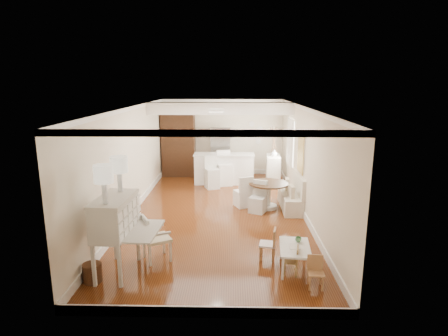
{
  "coord_description": "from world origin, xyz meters",
  "views": [
    {
      "loc": [
        0.38,
        -9.39,
        3.41
      ],
      "look_at": [
        0.16,
        0.3,
        1.18
      ],
      "focal_mm": 30.0,
      "sensor_mm": 36.0,
      "label": 1
    }
  ],
  "objects_px": {
    "bar_stool_left": "(212,173)",
    "fridge": "(230,152)",
    "bar_stool_right": "(225,168)",
    "kids_table": "(294,258)",
    "kids_chair_a": "(291,260)",
    "kids_chair_c": "(316,272)",
    "sideboard": "(273,169)",
    "gustavian_armchair": "(157,238)",
    "dining_table": "(268,196)",
    "breakfast_counter": "(224,169)",
    "slip_chair_far": "(243,191)",
    "secretary_bureau": "(116,235)",
    "wicker_basket": "(92,273)",
    "pantry_cabinet": "(179,145)",
    "slip_chair_near": "(258,197)"
  },
  "relations": [
    {
      "from": "sideboard",
      "to": "kids_chair_a",
      "type": "bearing_deg",
      "value": -89.92
    },
    {
      "from": "wicker_basket",
      "to": "sideboard",
      "type": "distance_m",
      "value": 7.71
    },
    {
      "from": "pantry_cabinet",
      "to": "sideboard",
      "type": "height_order",
      "value": "pantry_cabinet"
    },
    {
      "from": "secretary_bureau",
      "to": "fridge",
      "type": "xyz_separation_m",
      "value": [
        2.0,
        7.31,
        0.18
      ]
    },
    {
      "from": "dining_table",
      "to": "slip_chair_near",
      "type": "height_order",
      "value": "slip_chair_near"
    },
    {
      "from": "kids_table",
      "to": "slip_chair_far",
      "type": "relative_size",
      "value": 1.02
    },
    {
      "from": "breakfast_counter",
      "to": "pantry_cabinet",
      "type": "distance_m",
      "value": 2.11
    },
    {
      "from": "gustavian_armchair",
      "to": "fridge",
      "type": "relative_size",
      "value": 0.51
    },
    {
      "from": "fridge",
      "to": "slip_chair_near",
      "type": "bearing_deg",
      "value": -79.01
    },
    {
      "from": "bar_stool_right",
      "to": "sideboard",
      "type": "height_order",
      "value": "bar_stool_right"
    },
    {
      "from": "kids_table",
      "to": "dining_table",
      "type": "xyz_separation_m",
      "value": [
        -0.17,
        3.46,
        0.14
      ]
    },
    {
      "from": "gustavian_armchair",
      "to": "kids_chair_c",
      "type": "bearing_deg",
      "value": -137.18
    },
    {
      "from": "slip_chair_far",
      "to": "kids_chair_c",
      "type": "bearing_deg",
      "value": 79.93
    },
    {
      "from": "gustavian_armchair",
      "to": "wicker_basket",
      "type": "height_order",
      "value": "gustavian_armchair"
    },
    {
      "from": "bar_stool_left",
      "to": "bar_stool_right",
      "type": "distance_m",
      "value": 0.57
    },
    {
      "from": "secretary_bureau",
      "to": "fridge",
      "type": "bearing_deg",
      "value": 77.83
    },
    {
      "from": "kids_table",
      "to": "dining_table",
      "type": "relative_size",
      "value": 0.85
    },
    {
      "from": "kids_table",
      "to": "kids_chair_a",
      "type": "xyz_separation_m",
      "value": [
        -0.1,
        -0.18,
        0.05
      ]
    },
    {
      "from": "kids_chair_a",
      "to": "wicker_basket",
      "type": "bearing_deg",
      "value": -72.53
    },
    {
      "from": "bar_stool_left",
      "to": "fridge",
      "type": "height_order",
      "value": "fridge"
    },
    {
      "from": "slip_chair_far",
      "to": "breakfast_counter",
      "type": "relative_size",
      "value": 0.43
    },
    {
      "from": "wicker_basket",
      "to": "sideboard",
      "type": "height_order",
      "value": "sideboard"
    },
    {
      "from": "bar_stool_left",
      "to": "fridge",
      "type": "distance_m",
      "value": 1.82
    },
    {
      "from": "bar_stool_right",
      "to": "dining_table",
      "type": "bearing_deg",
      "value": -77.12
    },
    {
      "from": "slip_chair_far",
      "to": "bar_stool_right",
      "type": "relative_size",
      "value": 0.76
    },
    {
      "from": "kids_chair_c",
      "to": "breakfast_counter",
      "type": "distance_m",
      "value": 6.93
    },
    {
      "from": "kids_chair_a",
      "to": "sideboard",
      "type": "relative_size",
      "value": 0.54
    },
    {
      "from": "kids_table",
      "to": "fridge",
      "type": "relative_size",
      "value": 0.51
    },
    {
      "from": "wicker_basket",
      "to": "slip_chair_far",
      "type": "relative_size",
      "value": 0.37
    },
    {
      "from": "wicker_basket",
      "to": "slip_chair_far",
      "type": "xyz_separation_m",
      "value": [
        2.74,
        4.15,
        0.28
      ]
    },
    {
      "from": "kids_chair_c",
      "to": "sideboard",
      "type": "xyz_separation_m",
      "value": [
        -0.01,
        6.79,
        0.2
      ]
    },
    {
      "from": "breakfast_counter",
      "to": "sideboard",
      "type": "xyz_separation_m",
      "value": [
        1.69,
        0.07,
        -0.03
      ]
    },
    {
      "from": "bar_stool_right",
      "to": "fridge",
      "type": "distance_m",
      "value": 1.33
    },
    {
      "from": "breakfast_counter",
      "to": "bar_stool_left",
      "type": "xyz_separation_m",
      "value": [
        -0.38,
        -0.64,
        0.0
      ]
    },
    {
      "from": "bar_stool_right",
      "to": "sideboard",
      "type": "relative_size",
      "value": 1.16
    },
    {
      "from": "secretary_bureau",
      "to": "bar_stool_right",
      "type": "xyz_separation_m",
      "value": [
        1.82,
        6.03,
        -0.14
      ]
    },
    {
      "from": "kids_table",
      "to": "sideboard",
      "type": "bearing_deg",
      "value": 87.74
    },
    {
      "from": "slip_chair_near",
      "to": "bar_stool_right",
      "type": "height_order",
      "value": "bar_stool_right"
    },
    {
      "from": "wicker_basket",
      "to": "slip_chair_far",
      "type": "bearing_deg",
      "value": 56.57
    },
    {
      "from": "kids_table",
      "to": "kids_chair_c",
      "type": "xyz_separation_m",
      "value": [
        0.26,
        -0.63,
        0.05
      ]
    },
    {
      "from": "secretary_bureau",
      "to": "sideboard",
      "type": "bearing_deg",
      "value": 64.29
    },
    {
      "from": "fridge",
      "to": "sideboard",
      "type": "xyz_separation_m",
      "value": [
        1.49,
        -0.98,
        -0.42
      ]
    },
    {
      "from": "slip_chair_far",
      "to": "sideboard",
      "type": "height_order",
      "value": "sideboard"
    },
    {
      "from": "dining_table",
      "to": "kids_chair_a",
      "type": "bearing_deg",
      "value": -88.87
    },
    {
      "from": "secretary_bureau",
      "to": "bar_stool_left",
      "type": "xyz_separation_m",
      "value": [
        1.42,
        5.63,
        -0.2
      ]
    },
    {
      "from": "wicker_basket",
      "to": "kids_table",
      "type": "bearing_deg",
      "value": 8.22
    },
    {
      "from": "secretary_bureau",
      "to": "sideboard",
      "type": "relative_size",
      "value": 1.43
    },
    {
      "from": "dining_table",
      "to": "sideboard",
      "type": "distance_m",
      "value": 2.73
    },
    {
      "from": "slip_chair_far",
      "to": "sideboard",
      "type": "relative_size",
      "value": 0.88
    },
    {
      "from": "kids_table",
      "to": "pantry_cabinet",
      "type": "xyz_separation_m",
      "value": [
        -3.15,
        7.16,
        0.92
      ]
    }
  ]
}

